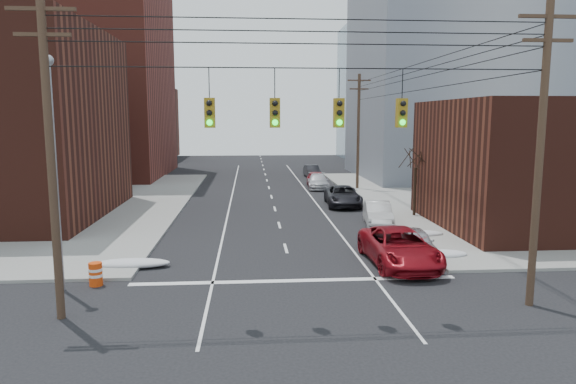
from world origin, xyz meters
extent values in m
plane|color=black|center=(0.00, 0.00, 0.00)|extent=(160.00, 160.00, 0.00)
cube|color=maroon|center=(-24.00, 48.00, 15.00)|extent=(24.00, 20.00, 30.00)
cube|color=#461D15|center=(-26.00, 74.00, 6.00)|extent=(22.00, 18.00, 12.00)
cube|color=gray|center=(22.00, 44.00, 12.50)|extent=(22.00, 20.00, 25.00)
cube|color=gray|center=(24.00, 70.00, 11.00)|extent=(20.00, 18.00, 22.00)
cube|color=#461D15|center=(18.00, 16.00, 4.00)|extent=(16.00, 12.00, 8.00)
cylinder|color=#473323|center=(-8.50, 3.00, 5.50)|extent=(0.28, 0.28, 11.00)
cube|color=#473323|center=(-8.50, 3.00, 10.40)|extent=(2.20, 0.12, 0.12)
cube|color=#473323|center=(-8.50, 3.00, 9.60)|extent=(1.80, 0.12, 0.12)
cylinder|color=#473323|center=(8.50, 3.00, 5.50)|extent=(0.28, 0.28, 11.00)
cube|color=#473323|center=(8.50, 3.00, 10.40)|extent=(2.20, 0.12, 0.12)
cube|color=#473323|center=(8.50, 3.00, 9.60)|extent=(1.80, 0.12, 0.12)
cylinder|color=#473323|center=(8.50, 34.00, 5.50)|extent=(0.28, 0.28, 11.00)
cube|color=#473323|center=(8.50, 34.00, 10.40)|extent=(2.20, 0.12, 0.12)
cube|color=#473323|center=(8.50, 34.00, 9.60)|extent=(1.80, 0.12, 0.12)
cylinder|color=black|center=(0.00, 3.00, 8.60)|extent=(17.00, 0.04, 0.04)
cylinder|color=black|center=(-3.20, 3.00, 8.10)|extent=(0.03, 0.03, 1.00)
cube|color=olive|center=(-3.20, 3.00, 7.10)|extent=(0.35, 0.30, 1.00)
sphere|color=black|center=(-3.20, 2.83, 7.42)|extent=(0.20, 0.20, 0.20)
sphere|color=black|center=(-3.20, 2.83, 7.10)|extent=(0.20, 0.20, 0.20)
sphere|color=#0CE526|center=(-3.20, 2.83, 6.78)|extent=(0.20, 0.20, 0.20)
cylinder|color=black|center=(-1.00, 3.00, 8.10)|extent=(0.03, 0.03, 1.00)
cube|color=olive|center=(-1.00, 3.00, 7.10)|extent=(0.35, 0.30, 1.00)
sphere|color=black|center=(-1.00, 2.83, 7.42)|extent=(0.20, 0.20, 0.20)
sphere|color=black|center=(-1.00, 2.83, 7.10)|extent=(0.20, 0.20, 0.20)
sphere|color=#0CE526|center=(-1.00, 2.83, 6.78)|extent=(0.20, 0.20, 0.20)
cylinder|color=black|center=(1.20, 3.00, 8.10)|extent=(0.03, 0.03, 1.00)
cube|color=olive|center=(1.20, 3.00, 7.10)|extent=(0.35, 0.30, 1.00)
sphere|color=black|center=(1.20, 2.83, 7.42)|extent=(0.20, 0.20, 0.20)
sphere|color=black|center=(1.20, 2.83, 7.10)|extent=(0.20, 0.20, 0.20)
sphere|color=#0CE526|center=(1.20, 2.83, 6.78)|extent=(0.20, 0.20, 0.20)
cylinder|color=black|center=(3.40, 3.00, 8.10)|extent=(0.03, 0.03, 1.00)
cube|color=olive|center=(3.40, 3.00, 7.10)|extent=(0.35, 0.30, 1.00)
sphere|color=black|center=(3.40, 2.83, 7.42)|extent=(0.20, 0.20, 0.20)
sphere|color=black|center=(3.40, 2.83, 7.10)|extent=(0.20, 0.20, 0.20)
sphere|color=#0CE526|center=(3.40, 2.83, 6.78)|extent=(0.20, 0.20, 0.20)
cylinder|color=gray|center=(-9.50, 6.00, 4.50)|extent=(0.18, 0.18, 9.00)
sphere|color=gray|center=(-9.50, 6.00, 9.10)|extent=(0.44, 0.44, 0.44)
cylinder|color=black|center=(9.60, 20.00, 1.75)|extent=(0.20, 0.20, 3.50)
cylinder|color=black|center=(9.98, 20.12, 4.07)|extent=(0.27, 0.82, 1.19)
cylinder|color=black|center=(9.82, 20.57, 4.16)|extent=(1.17, 0.54, 1.38)
cylinder|color=black|center=(9.17, 20.74, 4.19)|extent=(1.44, 1.00, 1.48)
cylinder|color=black|center=(9.20, 20.06, 4.07)|extent=(0.17, 0.84, 1.19)
cylinder|color=black|center=(9.15, 19.58, 4.16)|extent=(0.82, 0.99, 1.40)
cylinder|color=black|center=(9.66, 19.15, 4.19)|extent=(1.74, 0.21, 1.43)
cylinder|color=black|center=(9.93, 19.77, 4.07)|extent=(0.48, 0.73, 1.20)
ellipsoid|color=silver|center=(-7.40, 9.00, 0.21)|extent=(3.50, 1.08, 0.42)
ellipsoid|color=silver|center=(7.40, 9.50, 0.21)|extent=(3.00, 1.08, 0.42)
ellipsoid|color=silver|center=(7.40, 14.00, 0.21)|extent=(4.00, 1.08, 0.42)
imported|color=maroon|center=(5.16, 8.58, 0.85)|extent=(2.97, 6.19, 1.70)
imported|color=#BBBCC1|center=(6.40, 10.04, 0.70)|extent=(1.82, 4.18, 1.40)
imported|color=silver|center=(6.40, 17.61, 0.75)|extent=(2.19, 4.73, 1.50)
imported|color=black|center=(5.46, 25.07, 0.78)|extent=(2.89, 5.74, 1.56)
imported|color=silver|center=(4.80, 35.04, 0.71)|extent=(2.35, 5.00, 1.41)
imported|color=maroon|center=(4.80, 36.31, 0.77)|extent=(2.06, 4.60, 1.54)
imported|color=black|center=(5.34, 44.52, 0.71)|extent=(1.71, 4.35, 1.41)
imported|color=silver|center=(-15.47, 24.30, 0.87)|extent=(4.52, 1.99, 1.44)
imported|color=#AEAEB3|center=(-14.69, 26.70, 0.83)|extent=(5.31, 3.53, 1.35)
imported|color=black|center=(-16.79, 21.94, 0.92)|extent=(5.68, 3.51, 1.54)
imported|color=#9D9DA1|center=(-17.61, 25.29, 0.89)|extent=(4.68, 3.28, 1.48)
cylinder|color=#D63D0B|center=(-8.32, 6.50, 0.49)|extent=(0.70, 0.70, 0.98)
cylinder|color=white|center=(-8.32, 6.50, 0.69)|extent=(0.72, 0.72, 0.12)
cylinder|color=white|center=(-8.32, 6.50, 0.44)|extent=(0.72, 0.72, 0.12)
camera|label=1|loc=(-1.87, -14.64, 6.96)|focal=32.00mm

